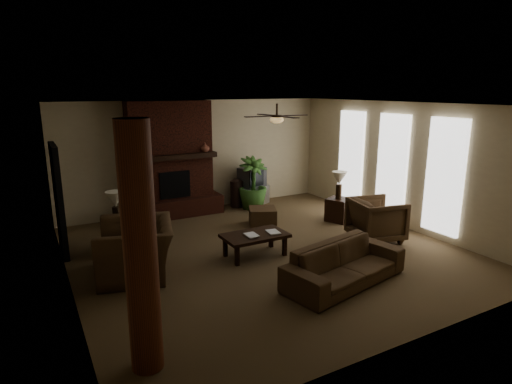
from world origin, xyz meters
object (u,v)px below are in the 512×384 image
side_table_left (120,238)px  lamp_right (339,180)px  floor_vase (237,191)px  log_column (140,251)px  side_table_right (339,210)px  coffee_table (255,237)px  lamp_left (115,202)px  floor_plant (253,194)px  tv_stand (253,195)px  sofa (345,258)px  armchair_right (377,218)px  armchair_left (136,240)px  ottoman (263,217)px

side_table_left → lamp_right: size_ratio=0.85×
floor_vase → lamp_right: (1.53, -2.30, 0.57)m
log_column → lamp_right: size_ratio=4.31×
side_table_left → side_table_right: 4.99m
coffee_table → lamp_left: bearing=146.6°
floor_plant → lamp_right: (1.24, -1.95, 0.62)m
side_table_left → lamp_left: size_ratio=0.85×
tv_stand → lamp_left: size_ratio=1.31×
floor_plant → side_table_right: bearing=-56.9°
log_column → lamp_right: 6.33m
log_column → sofa: 3.56m
coffee_table → lamp_right: bearing=18.9°
armchair_right → side_table_right: 1.43m
floor_plant → armchair_left: bearing=-144.2°
side_table_left → lamp_left: 0.73m
log_column → sofa: (3.37, 0.60, -0.97)m
coffee_table → tv_stand: bearing=62.1°
side_table_right → lamp_left: bearing=174.2°
sofa → armchair_left: armchair_left is taller
lamp_left → side_table_right: lamp_left is taller
ottoman → floor_plant: size_ratio=0.44×
coffee_table → tv_stand: size_ratio=1.41×
tv_stand → side_table_left: size_ratio=1.55×
armchair_right → lamp_right: (0.15, 1.40, 0.51)m
sofa → lamp_right: bearing=40.8°
armchair_right → log_column: bearing=121.4°
coffee_table → sofa: bearing=-67.1°
log_column → armchair_right: (5.27, 1.84, -0.91)m
side_table_right → lamp_right: bearing=-173.4°
armchair_right → armchair_left: bearing=93.6°
ottoman → side_table_right: 1.84m
armchair_left → lamp_left: 1.27m
armchair_right → side_table_left: (-4.79, 1.92, -0.21)m
lamp_left → side_table_left: bearing=18.2°
side_table_left → lamp_left: bearing=-161.8°
armchair_left → sofa: bearing=70.8°
log_column → armchair_right: size_ratio=2.88×
armchair_left → lamp_right: size_ratio=2.13×
ottoman → side_table_right: side_table_right is taller
floor_plant → lamp_left: (-3.72, -1.44, 0.62)m
log_column → ottoman: (3.71, 3.86, -1.20)m
tv_stand → lamp_right: lamp_right is taller
log_column → side_table_left: log_column is taller
armchair_right → coffee_table: bearing=92.2°
tv_stand → lamp_left: bearing=-178.8°
lamp_right → ottoman: bearing=160.3°
coffee_table → lamp_left: (-2.21, 1.46, 0.63)m
side_table_right → coffee_table: bearing=-161.2°
floor_vase → side_table_right: bearing=-55.8°
side_table_right → lamp_right: (-0.03, -0.00, 0.73)m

